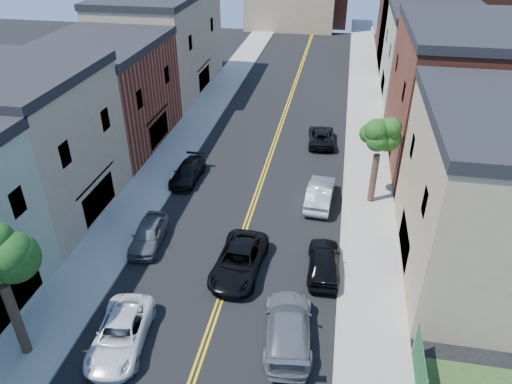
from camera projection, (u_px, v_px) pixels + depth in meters
The scene contains 20 objects.
sidewalk_left at pixel (193, 127), 43.80m from camera, with size 3.20×100.00×0.15m, color gray.
sidewalk_right at pixel (368, 140), 41.37m from camera, with size 3.20×100.00×0.15m, color gray.
curb_left at pixel (211, 129), 43.53m from camera, with size 0.30×100.00×0.15m, color gray.
curb_right at pixel (347, 139), 41.64m from camera, with size 0.30×100.00×0.15m, color gray.
bldg_left_tan_near at pixel (24, 150), 29.84m from camera, with size 9.00×10.00×9.00m, color #998466.
bldg_left_brick at pixel (104, 97), 39.34m from camera, with size 9.00×12.00×8.00m, color brown.
bldg_left_tan_far at pixel (162, 45), 50.70m from camera, with size 9.00×16.00×9.50m, color #998466.
bldg_right_tan at pixel (503, 202), 24.69m from camera, with size 9.00×12.00×9.00m, color #998466.
bldg_right_brick at pixel (458, 99), 36.18m from camera, with size 9.00×14.00×10.00m, color brown.
bldg_right_palegrn at pixel (432, 58), 48.33m from camera, with size 9.00×12.00×8.50m, color gray.
church at pixel (440, 1), 59.06m from camera, with size 16.20×14.20×22.60m.
tree_right_far at pixel (382, 125), 30.02m from camera, with size 4.40×4.40×8.03m.
white_pickup at pixel (121, 334), 22.05m from camera, with size 2.27×4.92×1.37m, color silver.
grey_car_left at pixel (149, 234), 28.64m from camera, with size 1.69×4.21×1.43m, color #505357.
black_car_left at pixel (188, 172), 35.33m from camera, with size 1.80×4.43×1.29m, color black.
grey_car_right at pixel (288, 327), 22.27m from camera, with size 2.19×5.39×1.56m, color slate.
black_car_right at pixel (324, 261), 26.41m from camera, with size 1.78×4.42×1.50m, color black.
silver_car_right at pixel (320, 193), 32.53m from camera, with size 1.66×4.75×1.56m, color #B3B5BB.
dark_car_right_far at pixel (321, 136), 40.74m from camera, with size 2.14×4.64×1.29m, color black.
black_suv_lane at pixel (239, 261), 26.46m from camera, with size 2.46×5.33×1.48m, color black.
Camera 1 is at (5.15, 1.22, 17.79)m, focal length 33.47 mm.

